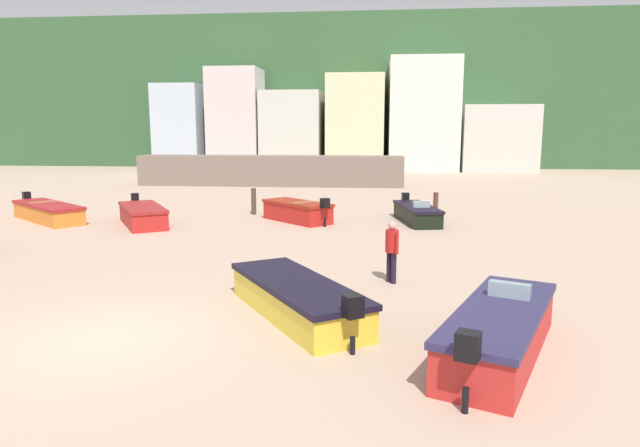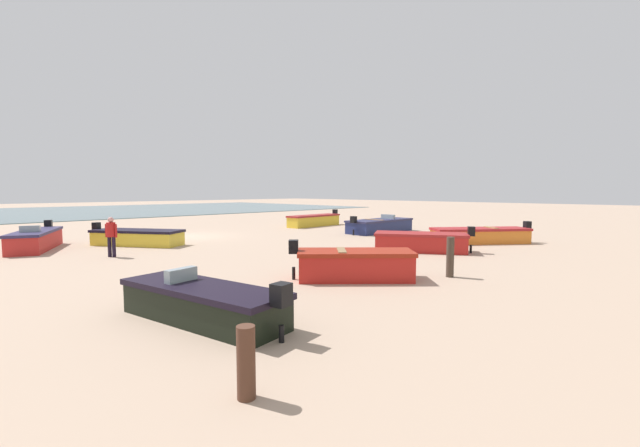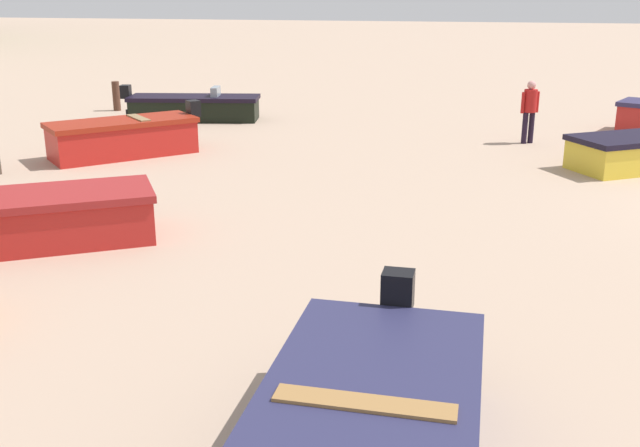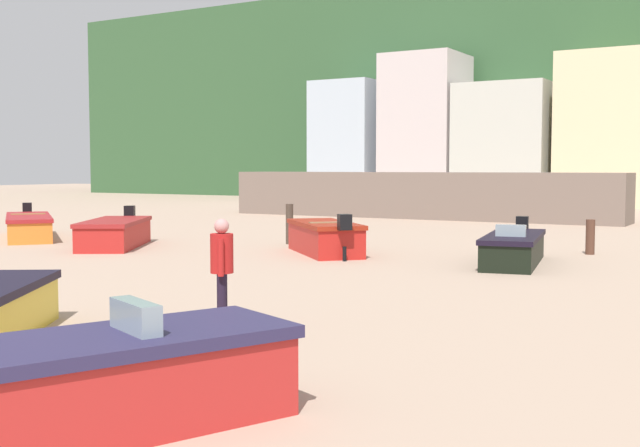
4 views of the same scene
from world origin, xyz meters
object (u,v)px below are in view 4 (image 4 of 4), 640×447
(boat_red_0, at_px, (115,233))
(mooring_post_near_water, at_px, (290,224))
(boat_red_3, at_px, (325,237))
(boat_orange_4, at_px, (29,227))
(boat_red_6, at_px, (54,391))
(beach_walker_foreground, at_px, (222,264))
(mooring_post_mid_beach, at_px, (590,237))
(boat_black_1, at_px, (514,249))

(boat_red_0, height_order, mooring_post_near_water, mooring_post_near_water)
(boat_red_3, xyz_separation_m, boat_orange_4, (-10.97, -0.89, -0.05))
(boat_red_3, relative_size, boat_red_6, 0.75)
(boat_red_0, bearing_deg, beach_walker_foreground, 110.01)
(mooring_post_near_water, relative_size, mooring_post_mid_beach, 1.30)
(boat_red_0, xyz_separation_m, boat_red_3, (6.36, 1.55, 0.03))
(boat_red_3, height_order, mooring_post_mid_beach, boat_red_3)
(boat_orange_4, relative_size, boat_red_6, 1.03)
(boat_red_0, xyz_separation_m, mooring_post_near_water, (4.01, 3.43, 0.21))
(boat_black_1, relative_size, mooring_post_near_water, 3.43)
(boat_red_0, relative_size, boat_red_6, 0.91)
(mooring_post_mid_beach, bearing_deg, boat_black_1, -109.86)
(boat_black_1, distance_m, boat_red_6, 14.52)
(boat_red_0, distance_m, boat_red_3, 6.55)
(boat_red_3, bearing_deg, boat_orange_4, 138.93)
(boat_black_1, relative_size, mooring_post_mid_beach, 4.48)
(boat_black_1, xyz_separation_m, mooring_post_near_water, (-7.53, 1.56, 0.24))
(boat_red_6, bearing_deg, boat_red_3, 134.83)
(boat_black_1, height_order, mooring_post_near_water, mooring_post_near_water)
(boat_red_3, relative_size, boat_orange_4, 0.73)
(boat_red_0, relative_size, boat_red_3, 1.21)
(boat_red_3, xyz_separation_m, mooring_post_near_water, (-2.35, 1.87, 0.17))
(boat_red_6, bearing_deg, boat_orange_4, 164.70)
(beach_walker_foreground, bearing_deg, mooring_post_near_water, 174.93)
(boat_red_0, xyz_separation_m, boat_black_1, (11.55, 1.86, -0.03))
(boat_red_6, xyz_separation_m, mooring_post_mid_beach, (0.83, 17.73, 0.03))
(boat_orange_4, xyz_separation_m, mooring_post_near_water, (8.62, 2.76, 0.23))
(boat_red_0, bearing_deg, boat_orange_4, -39.89)
(boat_orange_4, relative_size, mooring_post_mid_beach, 4.88)
(boat_black_1, relative_size, beach_walker_foreground, 2.64)
(boat_red_3, distance_m, boat_orange_4, 11.01)
(boat_red_3, bearing_deg, mooring_post_mid_beach, -16.65)
(boat_orange_4, bearing_deg, boat_red_6, 89.61)
(boat_red_6, height_order, beach_walker_foreground, beach_walker_foreground)
(boat_orange_4, relative_size, mooring_post_near_water, 3.74)
(boat_red_6, bearing_deg, mooring_post_near_water, 139.69)
(boat_red_0, bearing_deg, boat_black_1, 157.49)
(boat_red_6, height_order, mooring_post_mid_beach, boat_red_6)
(boat_orange_4, xyz_separation_m, mooring_post_mid_beach, (17.32, 4.41, 0.08))
(boat_red_3, xyz_separation_m, boat_red_6, (5.51, -14.20, -0.00))
(boat_orange_4, bearing_deg, boat_red_3, 133.16)
(boat_black_1, relative_size, boat_red_3, 1.25)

